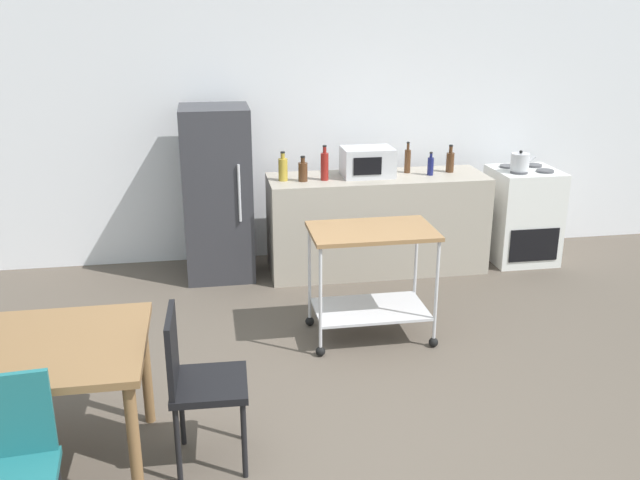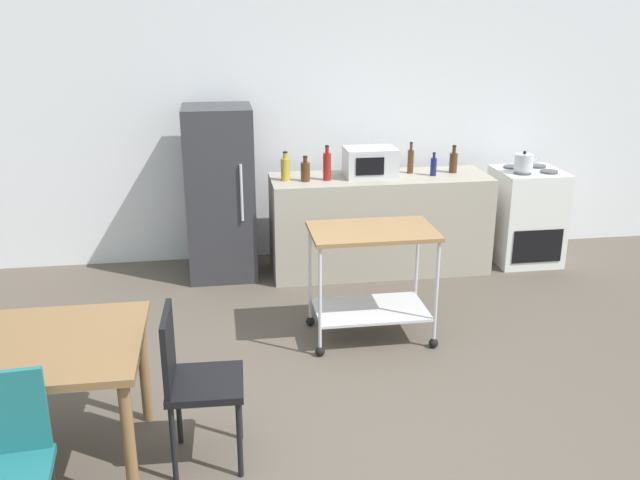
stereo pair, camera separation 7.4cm
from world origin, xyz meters
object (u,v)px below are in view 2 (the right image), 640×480
(bottle_soda, at_px, (305,171))
(bottle_soy_sauce, at_px, (327,166))
(kettle, at_px, (524,163))
(refrigerator, at_px, (220,193))
(chair_black, at_px, (192,376))
(kitchen_cart, at_px, (372,265))
(bottle_hot_sauce, at_px, (434,166))
(microwave, at_px, (370,162))
(bottle_vinegar, at_px, (453,162))
(stove_oven, at_px, (526,216))
(bottle_sparkling_water, at_px, (411,161))
(chair_teal, at_px, (2,462))
(bottle_wine, at_px, (285,169))

(bottle_soda, distance_m, bottle_soy_sauce, 0.20)
(bottle_soda, xyz_separation_m, kettle, (2.03, -0.01, 0.01))
(kettle, bearing_deg, refrigerator, 176.30)
(refrigerator, xyz_separation_m, bottle_soda, (0.75, -0.17, 0.22))
(chair_black, xyz_separation_m, bottle_soy_sauce, (1.14, 2.62, 0.51))
(bottle_soy_sauce, relative_size, kettle, 1.30)
(kitchen_cart, relative_size, bottle_hot_sauce, 4.26)
(microwave, bearing_deg, bottle_vinegar, 1.89)
(chair_black, height_order, bottle_soy_sauce, bottle_soy_sauce)
(stove_oven, xyz_separation_m, bottle_sparkling_water, (-1.15, 0.07, 0.56))
(chair_teal, xyz_separation_m, bottle_soda, (1.74, 3.22, 0.47))
(refrigerator, relative_size, kettle, 6.47)
(chair_black, height_order, kitchen_cart, chair_black)
(chair_black, xyz_separation_m, kettle, (2.98, 2.61, 0.48))
(kitchen_cart, bearing_deg, bottle_soy_sauce, 95.26)
(refrigerator, bearing_deg, stove_oven, -1.60)
(bottle_soda, xyz_separation_m, bottle_soy_sauce, (0.20, 0.01, 0.04))
(bottle_hot_sauce, bearing_deg, bottle_soy_sauce, -178.52)
(chair_black, height_order, refrigerator, refrigerator)
(kitchen_cart, height_order, bottle_soy_sauce, bottle_soy_sauce)
(refrigerator, xyz_separation_m, bottle_wine, (0.58, -0.12, 0.23))
(bottle_soy_sauce, height_order, microwave, bottle_soy_sauce)
(stove_oven, xyz_separation_m, microwave, (-1.54, 0.01, 0.58))
(chair_black, height_order, bottle_wine, bottle_wine)
(refrigerator, distance_m, kitchen_cart, 1.82)
(bottle_wine, relative_size, bottle_sparkling_water, 0.90)
(bottle_wine, height_order, microwave, same)
(bottle_wine, bearing_deg, bottle_sparkling_water, 5.45)
(bottle_sparkling_water, bearing_deg, bottle_soda, -170.72)
(bottle_soy_sauce, xyz_separation_m, bottle_sparkling_water, (0.81, 0.16, -0.01))
(stove_oven, height_order, kitchen_cart, stove_oven)
(bottle_soy_sauce, bearing_deg, bottle_wine, 173.22)
(refrigerator, xyz_separation_m, kettle, (2.78, -0.18, 0.23))
(refrigerator, height_order, bottle_sparkling_water, refrigerator)
(stove_oven, bearing_deg, bottle_soy_sauce, -177.58)
(bottle_soy_sauce, distance_m, microwave, 0.42)
(microwave, bearing_deg, bottle_soy_sauce, -167.83)
(kettle, bearing_deg, chair_black, -138.84)
(bottle_soda, bearing_deg, refrigerator, 167.05)
(bottle_soda, bearing_deg, bottle_vinegar, 5.02)
(stove_oven, relative_size, bottle_vinegar, 3.61)
(refrigerator, xyz_separation_m, microwave, (1.36, -0.08, 0.25))
(microwave, bearing_deg, refrigerator, 176.81)
(chair_black, distance_m, bottle_vinegar, 3.64)
(stove_oven, xyz_separation_m, bottle_wine, (-2.32, -0.04, 0.55))
(chair_teal, relative_size, kitchen_cart, 0.98)
(refrigerator, relative_size, microwave, 3.37)
(bottle_vinegar, bearing_deg, chair_teal, -133.20)
(bottle_vinegar, bearing_deg, bottle_hot_sauce, -157.79)
(chair_teal, height_order, refrigerator, refrigerator)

